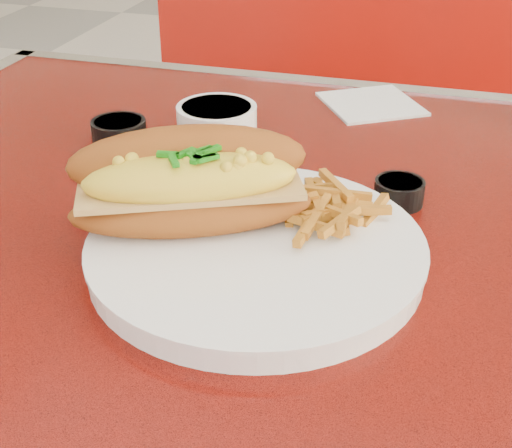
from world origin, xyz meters
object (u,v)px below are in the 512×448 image
(diner_table, at_px, (326,342))
(booth_bench_far, at_px, (388,231))
(fork, at_px, (296,224))
(mac_hoagie, at_px, (190,183))
(gravy_ramekin, at_px, (217,126))
(sauce_cup_left, at_px, (119,132))
(dinner_plate, at_px, (256,251))
(sauce_cup_right, at_px, (399,191))

(diner_table, relative_size, booth_bench_far, 1.03)
(fork, bearing_deg, mac_hoagie, 94.96)
(gravy_ramekin, relative_size, sauce_cup_left, 1.24)
(dinner_plate, bearing_deg, gravy_ramekin, 116.57)
(gravy_ramekin, xyz_separation_m, sauce_cup_left, (-0.12, -0.03, -0.01))
(fork, bearing_deg, diner_table, -32.00)
(sauce_cup_left, relative_size, sauce_cup_right, 1.56)
(mac_hoagie, distance_m, fork, 0.11)
(mac_hoagie, xyz_separation_m, sauce_cup_right, (0.18, 0.13, -0.05))
(gravy_ramekin, bearing_deg, mac_hoagie, -77.39)
(dinner_plate, bearing_deg, mac_hoagie, 165.55)
(dinner_plate, distance_m, gravy_ramekin, 0.26)
(sauce_cup_left, distance_m, sauce_cup_right, 0.34)
(booth_bench_far, relative_size, sauce_cup_right, 21.66)
(gravy_ramekin, height_order, sauce_cup_left, gravy_ramekin)
(diner_table, distance_m, fork, 0.19)
(diner_table, height_order, gravy_ramekin, gravy_ramekin)
(booth_bench_far, xyz_separation_m, sauce_cup_left, (-0.28, -0.71, 0.50))
(diner_table, height_order, fork, fork)
(booth_bench_far, xyz_separation_m, gravy_ramekin, (-0.17, -0.68, 0.51))
(dinner_plate, distance_m, sauce_cup_right, 0.19)
(diner_table, bearing_deg, fork, -112.80)
(sauce_cup_left, height_order, sauce_cup_right, sauce_cup_left)
(sauce_cup_right, bearing_deg, fork, -127.98)
(mac_hoagie, bearing_deg, diner_table, 10.47)
(mac_hoagie, relative_size, gravy_ramekin, 2.30)
(diner_table, xyz_separation_m, sauce_cup_left, (-0.28, 0.10, 0.18))
(diner_table, xyz_separation_m, gravy_ramekin, (-0.17, 0.13, 0.19))
(diner_table, relative_size, mac_hoagie, 5.01)
(booth_bench_far, distance_m, dinner_plate, 1.04)
(booth_bench_far, relative_size, fork, 8.35)
(mac_hoagie, distance_m, gravy_ramekin, 0.22)
(diner_table, relative_size, gravy_ramekin, 11.54)
(booth_bench_far, bearing_deg, fork, -91.64)
(mac_hoagie, relative_size, sauce_cup_left, 2.84)
(dinner_plate, relative_size, sauce_cup_right, 6.26)
(fork, relative_size, sauce_cup_right, 2.59)
(diner_table, bearing_deg, gravy_ramekin, 142.27)
(mac_hoagie, relative_size, sauce_cup_right, 4.43)
(sauce_cup_left, bearing_deg, mac_hoagie, -48.47)
(diner_table, distance_m, mac_hoagie, 0.27)
(gravy_ramekin, bearing_deg, sauce_cup_right, -19.72)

